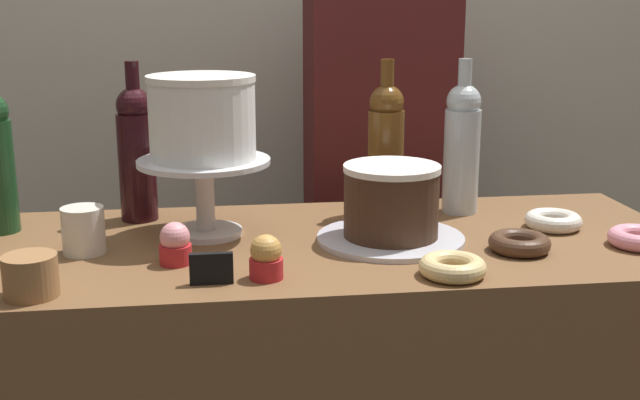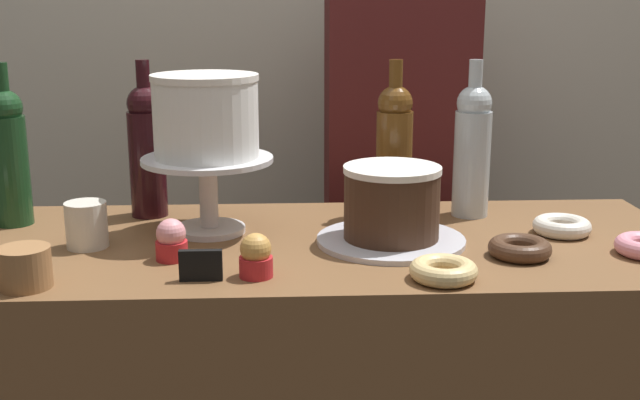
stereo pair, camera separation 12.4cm
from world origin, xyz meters
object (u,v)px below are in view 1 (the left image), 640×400
Objects in this scene: cupcake_strawberry at (175,244)px; white_layer_cake at (202,117)px; wine_bottle_dark_red at (136,151)px; cupcake_caramel at (266,258)px; donut_chocolate at (519,243)px; wine_bottle_amber at (386,147)px; wine_bottle_clear at (462,146)px; donut_glazed at (453,267)px; cake_stand_pedestal at (205,183)px; chocolate_round_cake at (391,201)px; barista_figure at (377,220)px; cookie_stack at (31,276)px; donut_pink at (639,238)px; donut_sugar at (553,221)px; coffee_cup_ceramic at (83,230)px; price_sign_chalkboard at (211,269)px.

white_layer_cake is at bearing 72.74° from cupcake_strawberry.
cupcake_strawberry is at bearing -74.33° from wine_bottle_dark_red.
cupcake_caramel is 0.66× the size of donut_chocolate.
wine_bottle_dark_red is at bearing 177.57° from wine_bottle_amber.
donut_glazed is (-0.13, -0.40, -0.13)m from wine_bottle_clear.
cake_stand_pedestal is 0.19m from cupcake_strawberry.
barista_figure is at bearing 80.72° from chocolate_round_cake.
wine_bottle_amber is at bearing 53.40° from cupcake_caramel.
barista_figure reaches higher than cookie_stack.
cupcake_caramel reaches higher than cookie_stack.
wine_bottle_amber is at bearing 144.82° from donut_pink.
wine_bottle_amber is at bearing 122.34° from donut_chocolate.
donut_glazed is at bearing -86.22° from wine_bottle_amber.
wine_bottle_clear is 0.25m from donut_sugar.
wine_bottle_dark_red is 3.83× the size of coffee_cup_ceramic.
wine_bottle_clear is (0.54, 0.10, 0.04)m from cake_stand_pedestal.
barista_figure is (0.06, 0.36, -0.26)m from wine_bottle_amber.
donut_chocolate is (0.02, -0.28, -0.13)m from wine_bottle_clear.
cake_stand_pedestal is 0.29m from price_sign_chalkboard.
wine_bottle_amber reaches higher than chocolate_round_cake.
wine_bottle_clear is at bearing 71.22° from donut_glazed.
cupcake_caramel is at bearing -170.03° from donut_chocolate.
donut_pink is (0.42, -0.29, -0.13)m from wine_bottle_amber.
cake_stand_pedestal is 2.26× the size of donut_pink.
cupcake_strawberry reaches higher than donut_sugar.
price_sign_chalkboard is (-0.34, -0.19, -0.05)m from chocolate_round_cake.
cupcake_strawberry is (-0.40, -0.08, -0.04)m from chocolate_round_cake.
donut_pink is 1.32× the size of coffee_cup_ceramic.
barista_figure reaches higher than donut_glazed.
cupcake_strawberry is 0.66× the size of donut_glazed.
price_sign_chalkboard is at bearing -119.77° from barista_figure.
donut_glazed is 0.07× the size of barista_figure.
price_sign_chalkboard is (-0.37, -0.39, -0.12)m from wine_bottle_amber.
cupcake_strawberry is 0.13m from price_sign_chalkboard.
chocolate_round_cake is at bearing 29.60° from price_sign_chalkboard.
cookie_stack is 1.20× the size of price_sign_chalkboard.
price_sign_chalkboard is 0.04× the size of barista_figure.
donut_sugar is 0.98m from cookie_stack.
cake_stand_pedestal is 0.20m from wine_bottle_dark_red.
wine_bottle_amber is 4.38× the size of cupcake_strawberry.
white_layer_cake is 0.63m from donut_chocolate.
cupcake_strawberry reaches higher than donut_glazed.
cookie_stack is at bearing -147.66° from wine_bottle_amber.
cake_stand_pedestal is 2.26× the size of donut_sugar.
barista_figure is (0.65, 0.55, -0.16)m from coffee_cup_ceramic.
cookie_stack is at bearing -172.20° from donut_chocolate.
white_layer_cake is at bearing 110.43° from cupcake_caramel.
wine_bottle_dark_red reaches higher than cupcake_caramel.
wine_bottle_amber is 0.77m from cookie_stack.
wine_bottle_amber is 0.53m from donut_pink.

